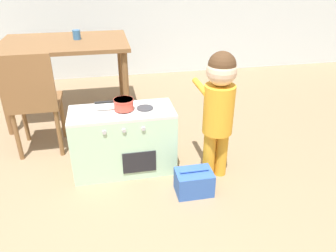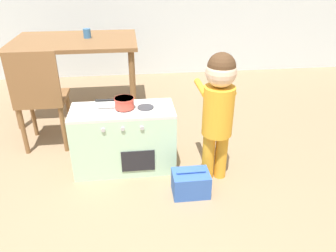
# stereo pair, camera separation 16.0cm
# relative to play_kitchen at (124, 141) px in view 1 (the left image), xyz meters

# --- Properties ---
(play_kitchen) EXTENTS (0.74, 0.34, 0.49)m
(play_kitchen) POSITION_rel_play_kitchen_xyz_m (0.00, 0.00, 0.00)
(play_kitchen) COLOR #B2DBB7
(play_kitchen) RESTS_ON ground_plane
(toy_pot) EXTENTS (0.27, 0.14, 0.08)m
(toy_pot) POSITION_rel_play_kitchen_xyz_m (0.01, 0.00, 0.29)
(toy_pot) COLOR #E04C3D
(toy_pot) RESTS_ON play_kitchen
(child_figure) EXTENTS (0.23, 0.37, 0.93)m
(child_figure) POSITION_rel_play_kitchen_xyz_m (0.64, -0.20, 0.35)
(child_figure) COLOR gold
(child_figure) RESTS_ON ground_plane
(toy_basket) EXTENTS (0.25, 0.18, 0.18)m
(toy_basket) POSITION_rel_play_kitchen_xyz_m (0.44, -0.38, -0.16)
(toy_basket) COLOR #335BB2
(toy_basket) RESTS_ON ground_plane
(dining_table) EXTENTS (1.18, 0.85, 0.74)m
(dining_table) POSITION_rel_play_kitchen_xyz_m (-0.44, 1.13, 0.41)
(dining_table) COLOR brown
(dining_table) RESTS_ON ground_plane
(dining_chair_near) EXTENTS (0.37, 0.37, 0.85)m
(dining_chair_near) POSITION_rel_play_kitchen_xyz_m (-0.65, 0.39, 0.21)
(dining_chair_near) COLOR brown
(dining_chair_near) RESTS_ON ground_plane
(cup_on_table) EXTENTS (0.07, 0.07, 0.09)m
(cup_on_table) POSITION_rel_play_kitchen_xyz_m (-0.32, 1.17, 0.54)
(cup_on_table) COLOR teal
(cup_on_table) RESTS_ON dining_table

